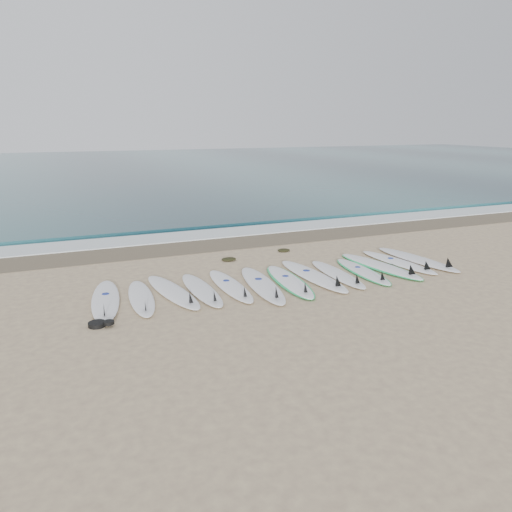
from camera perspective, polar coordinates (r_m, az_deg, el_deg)
name	(u,v)px	position (r m, az deg, el deg)	size (l,w,h in m)	color
ground	(285,281)	(11.85, 3.34, -2.82)	(120.00, 120.00, 0.00)	tan
ocean	(111,169)	(43.06, -16.23, 9.57)	(120.00, 55.00, 0.03)	#1D4951
wet_sand_band	(227,243)	(15.50, -3.32, 1.47)	(120.00, 1.80, 0.01)	brown
foam_band	(213,234)	(16.79, -4.92, 2.54)	(120.00, 1.40, 0.04)	silver
wave_crest	(200,225)	(18.19, -6.38, 3.56)	(120.00, 1.00, 0.10)	#1D4951
surfboard_0	(105,301)	(10.81, -16.83, -4.90)	(0.91, 2.78, 0.35)	white
surfboard_1	(141,298)	(10.79, -12.96, -4.70)	(0.69, 2.45, 0.31)	white
surfboard_2	(174,292)	(11.02, -9.40, -4.06)	(0.95, 2.73, 0.34)	white
surfboard_3	(202,290)	(11.07, -6.16, -3.88)	(0.55, 2.52, 0.32)	white
surfboard_4	(231,286)	(11.29, -2.88, -3.42)	(0.55, 2.57, 0.33)	white
surfboard_5	(263,285)	(11.31, 0.79, -3.33)	(0.93, 2.92, 0.37)	white
surfboard_6	(290,281)	(11.64, 3.90, -2.90)	(0.92, 2.73, 0.34)	white
surfboard_7	(314,276)	(12.05, 6.67, -2.26)	(0.72, 2.93, 0.37)	white
surfboard_8	(338,274)	(12.29, 9.41, -2.07)	(0.64, 2.54, 0.32)	white
surfboard_9	(363,271)	(12.67, 12.15, -1.73)	(0.78, 2.50, 0.31)	white
surfboard_10	(381,266)	(13.21, 14.10, -1.14)	(1.08, 2.93, 0.36)	white
surfboard_11	(400,262)	(13.69, 16.10, -0.69)	(0.85, 2.71, 0.34)	white
surfboard_12	(419,259)	(14.11, 18.12, -0.37)	(0.88, 2.93, 0.37)	silver
seaweed_near	(229,259)	(13.54, -3.13, -0.37)	(0.41, 0.32, 0.08)	black
seaweed_far	(284,250)	(14.51, 3.19, 0.67)	(0.37, 0.29, 0.07)	black
leash_coil	(100,324)	(9.66, -17.43, -7.41)	(0.46, 0.36, 0.11)	black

